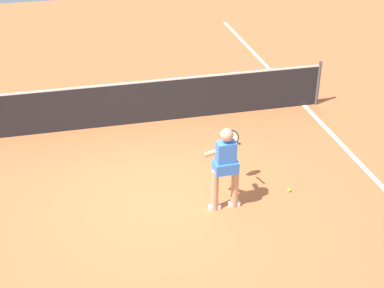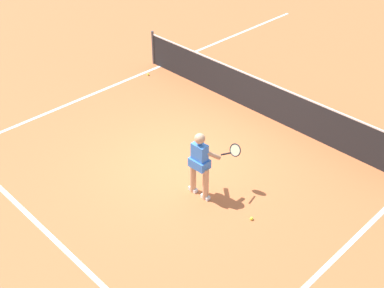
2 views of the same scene
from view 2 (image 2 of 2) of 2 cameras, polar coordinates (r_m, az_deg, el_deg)
ground_plane at (r=11.62m, az=-1.09°, el=-1.99°), size 27.83×27.83×0.00m
service_line_marking at (r=10.13m, az=-15.74°, el=-10.22°), size 8.26×0.10×0.01m
sideline_left_marking at (r=14.43m, az=-12.55°, el=5.06°), size 0.10×19.41×0.01m
sideline_right_marking at (r=9.80m, az=16.25°, el=-12.20°), size 0.10×19.41×0.01m
court_net at (r=13.23m, az=8.26°, el=5.22°), size 8.94×0.08×1.09m
tennis_player at (r=10.18m, az=1.01°, el=-2.10°), size 0.76×0.94×1.55m
tennis_ball_near at (r=15.41m, az=-5.03°, el=7.93°), size 0.07×0.07×0.07m
tennis_ball_mid at (r=10.16m, az=6.83°, el=-8.46°), size 0.07×0.07×0.07m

